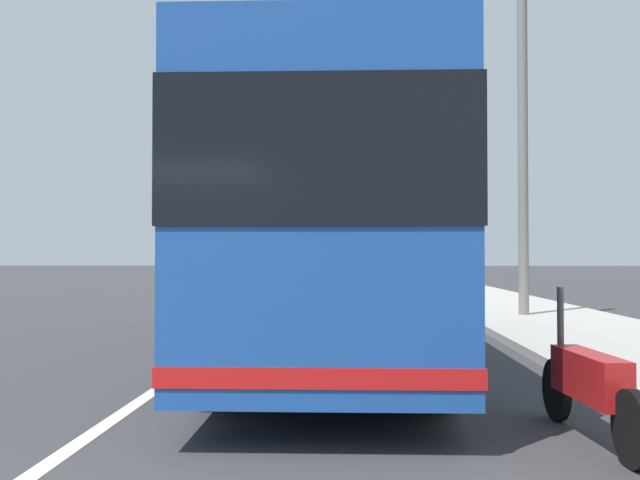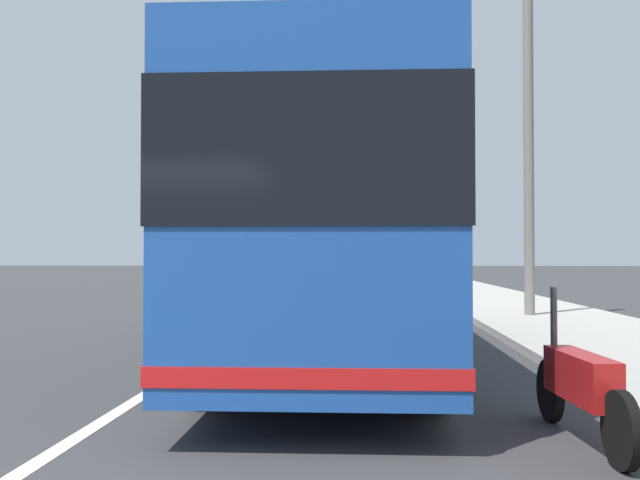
% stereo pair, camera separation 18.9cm
% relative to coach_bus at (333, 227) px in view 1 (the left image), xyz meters
% --- Properties ---
extents(sidewalk_curb, '(110.00, 3.60, 0.14)m').
position_rel_coach_bus_xyz_m(sidewalk_curb, '(1.35, -4.69, -1.88)').
color(sidewalk_curb, '#B2ADA3').
rests_on(sidewalk_curb, ground).
extents(lane_divider_line, '(110.00, 0.16, 0.01)m').
position_rel_coach_bus_xyz_m(lane_divider_line, '(1.35, 1.92, -1.94)').
color(lane_divider_line, silver).
rests_on(lane_divider_line, ground).
extents(coach_bus, '(10.72, 2.61, 3.44)m').
position_rel_coach_bus_xyz_m(coach_bus, '(0.00, 0.00, 0.00)').
color(coach_bus, '#1E4C9E').
rests_on(coach_bus, ground).
extents(motorcycle_angled, '(2.09, 0.32, 1.23)m').
position_rel_coach_bus_xyz_m(motorcycle_angled, '(-4.70, -2.22, -1.49)').
color(motorcycle_angled, black).
rests_on(motorcycle_angled, ground).
extents(car_far_distant, '(4.70, 2.11, 1.43)m').
position_rel_coach_bus_xyz_m(car_far_distant, '(22.55, 0.05, -1.27)').
color(car_far_distant, navy).
rests_on(car_far_distant, ground).
extents(car_oncoming, '(4.53, 2.14, 1.39)m').
position_rel_coach_bus_xyz_m(car_oncoming, '(34.22, 0.45, -1.28)').
color(car_oncoming, silver).
rests_on(car_oncoming, ground).
extents(utility_pole, '(0.24, 0.24, 8.43)m').
position_rel_coach_bus_xyz_m(utility_pole, '(6.52, -4.31, 2.27)').
color(utility_pole, slate).
rests_on(utility_pole, ground).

